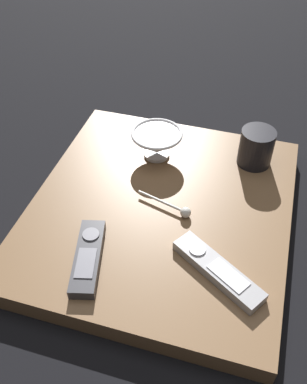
{
  "coord_description": "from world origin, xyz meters",
  "views": [
    {
      "loc": [
        -0.17,
        0.63,
        0.72
      ],
      "look_at": [
        0.02,
        -0.01,
        0.07
      ],
      "focal_mm": 40.61,
      "sensor_mm": 36.0,
      "label": 1
    }
  ],
  "objects_px": {
    "cereal_bowl": "(157,143)",
    "tv_remote_far": "(88,257)",
    "coffee_mug": "(256,147)",
    "tv_remote_near": "(218,270)",
    "teaspoon": "(179,210)"
  },
  "relations": [
    {
      "from": "cereal_bowl",
      "to": "tv_remote_far",
      "type": "relative_size",
      "value": 0.69
    },
    {
      "from": "coffee_mug",
      "to": "tv_remote_near",
      "type": "relative_size",
      "value": 0.47
    },
    {
      "from": "teaspoon",
      "to": "tv_remote_far",
      "type": "xyz_separation_m",
      "value": [
        0.14,
        0.17,
        -0.0
      ]
    },
    {
      "from": "cereal_bowl",
      "to": "teaspoon",
      "type": "xyz_separation_m",
      "value": [
        -0.1,
        0.17,
        -0.03
      ]
    },
    {
      "from": "cereal_bowl",
      "to": "tv_remote_far",
      "type": "xyz_separation_m",
      "value": [
        0.04,
        0.35,
        -0.03
      ]
    },
    {
      "from": "coffee_mug",
      "to": "tv_remote_near",
      "type": "xyz_separation_m",
      "value": [
        0.02,
        0.34,
        -0.03
      ]
    },
    {
      "from": "tv_remote_near",
      "to": "tv_remote_far",
      "type": "bearing_deg",
      "value": 9.65
    },
    {
      "from": "teaspoon",
      "to": "tv_remote_near",
      "type": "height_order",
      "value": "same"
    },
    {
      "from": "cereal_bowl",
      "to": "tv_remote_near",
      "type": "distance_m",
      "value": 0.37
    },
    {
      "from": "teaspoon",
      "to": "tv_remote_near",
      "type": "distance_m",
      "value": 0.17
    },
    {
      "from": "cereal_bowl",
      "to": "tv_remote_near",
      "type": "height_order",
      "value": "cereal_bowl"
    },
    {
      "from": "cereal_bowl",
      "to": "tv_remote_near",
      "type": "relative_size",
      "value": 0.65
    },
    {
      "from": "teaspoon",
      "to": "tv_remote_far",
      "type": "distance_m",
      "value": 0.22
    },
    {
      "from": "tv_remote_near",
      "to": "tv_remote_far",
      "type": "xyz_separation_m",
      "value": [
        0.24,
        0.04,
        0.0
      ]
    },
    {
      "from": "cereal_bowl",
      "to": "teaspoon",
      "type": "height_order",
      "value": "cereal_bowl"
    }
  ]
}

